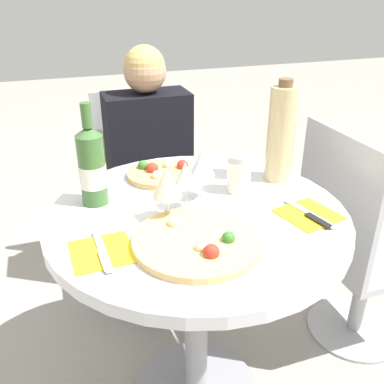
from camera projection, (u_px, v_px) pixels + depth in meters
The scene contains 14 objects.
dining_table at pixel (197, 258), 1.31m from camera, with size 0.87×0.87×0.77m.
chair_behind_diner at pixel (147, 194), 2.09m from camera, with size 0.44×0.44×0.92m.
seated_diner at pixel (154, 193), 1.93m from camera, with size 0.36×0.41×1.14m.
chair_empty_side at pixel (355, 250), 1.66m from camera, with size 0.44×0.44×0.92m.
pizza_large at pixel (198, 241), 1.08m from camera, with size 0.33×0.33×0.05m.
pizza_small_far at pixel (160, 173), 1.45m from camera, with size 0.22×0.22×0.05m.
wine_bottle at pixel (92, 166), 1.24m from camera, with size 0.08×0.08×0.30m.
tall_carafe at pixel (281, 134), 1.37m from camera, with size 0.09×0.09×0.33m.
sugar_shaker at pixel (239, 174), 1.33m from camera, with size 0.07×0.07×0.12m.
wine_glass_front_left at pixel (167, 183), 1.15m from camera, with size 0.08×0.08×0.16m.
wine_glass_center at pixel (185, 175), 1.21m from camera, with size 0.07×0.07×0.14m.
wine_glass_back_right at pixel (202, 163), 1.27m from camera, with size 0.08×0.08×0.16m.
place_setting_left at pixel (102, 252), 1.05m from camera, with size 0.16×0.19×0.01m.
place_setting_right at pixel (309, 215), 1.22m from camera, with size 0.18×0.19×0.01m.
Camera 1 is at (-0.36, -1.02, 1.37)m, focal length 40.00 mm.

